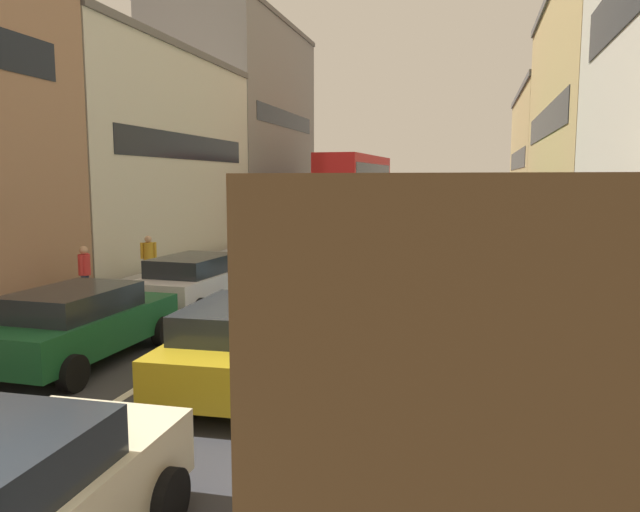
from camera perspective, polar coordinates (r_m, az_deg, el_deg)
sidewalk_left at (r=25.45m, az=-10.31°, el=-0.77°), size 2.60×64.00×0.14m
lane_stripe_left at (r=23.85m, az=0.71°, el=-1.35°), size 0.16×60.00×0.01m
lane_stripe_right at (r=23.30m, az=8.88°, el=-1.63°), size 0.16×60.00×0.01m
building_row_left at (r=29.97m, az=-18.10°, el=12.02°), size 7.20×43.90×14.06m
removalist_box_truck at (r=6.95m, az=13.35°, el=-6.06°), size 2.88×7.77×3.58m
sedan_centre_lane_second at (r=10.50m, az=-7.21°, el=-8.04°), size 2.18×4.36×1.49m
wagon_left_lane_second at (r=12.64m, az=-21.74°, el=-5.88°), size 2.16×4.35×1.49m
hatchback_centre_lane_third at (r=15.91m, az=0.91°, el=-2.75°), size 2.24×4.38×1.49m
sedan_left_lane_third at (r=16.93m, az=-11.63°, el=-2.30°), size 2.30×4.41×1.49m
sedan_right_lane_behind_truck at (r=13.96m, az=12.78°, el=-4.34°), size 2.07×4.30×1.49m
bus_mid_queue_primary at (r=24.22m, az=13.09°, el=2.78°), size 2.80×10.50×2.90m
bus_far_queue_secondary at (r=38.70m, az=3.32°, el=6.12°), size 3.20×10.61×5.06m
pedestrian_near_kerb at (r=18.69m, az=-21.31°, el=-1.29°), size 0.34×0.53×1.66m
pedestrian_mid_sidewalk at (r=21.47m, az=-15.85°, el=-0.03°), size 0.47×0.34×1.66m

